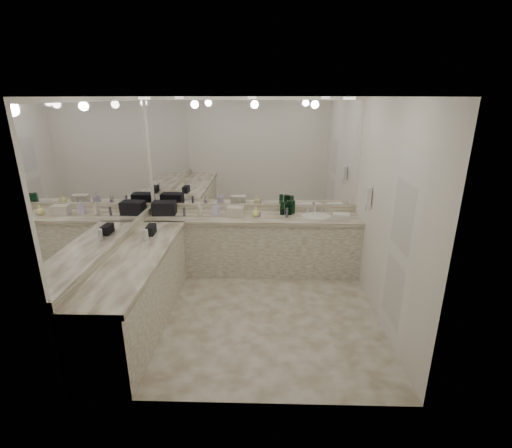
{
  "coord_description": "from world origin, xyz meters",
  "views": [
    {
      "loc": [
        0.19,
        -4.11,
        2.6
      ],
      "look_at": [
        0.07,
        0.4,
        1.04
      ],
      "focal_mm": 26.0,
      "sensor_mm": 36.0,
      "label": 1
    }
  ],
  "objects_px": {
    "wall_phone": "(368,196)",
    "black_toiletry_bag": "(164,208)",
    "cream_cosmetic_case": "(235,212)",
    "soap_bottle_a": "(200,209)",
    "hand_towel": "(342,215)",
    "soap_bottle_b": "(216,208)",
    "sink": "(316,217)",
    "soap_bottle_c": "(256,212)"
  },
  "relations": [
    {
      "from": "soap_bottle_c",
      "to": "sink",
      "type": "bearing_deg",
      "value": 2.73
    },
    {
      "from": "soap_bottle_a",
      "to": "soap_bottle_b",
      "type": "height_order",
      "value": "soap_bottle_b"
    },
    {
      "from": "sink",
      "to": "black_toiletry_bag",
      "type": "bearing_deg",
      "value": 179.08
    },
    {
      "from": "cream_cosmetic_case",
      "to": "hand_towel",
      "type": "height_order",
      "value": "cream_cosmetic_case"
    },
    {
      "from": "hand_towel",
      "to": "soap_bottle_a",
      "type": "bearing_deg",
      "value": -179.58
    },
    {
      "from": "sink",
      "to": "cream_cosmetic_case",
      "type": "height_order",
      "value": "cream_cosmetic_case"
    },
    {
      "from": "sink",
      "to": "soap_bottle_c",
      "type": "relative_size",
      "value": 2.92
    },
    {
      "from": "sink",
      "to": "cream_cosmetic_case",
      "type": "xyz_separation_m",
      "value": [
        -1.21,
        -0.03,
        0.08
      ]
    },
    {
      "from": "soap_bottle_c",
      "to": "soap_bottle_a",
      "type": "bearing_deg",
      "value": 177.44
    },
    {
      "from": "wall_phone",
      "to": "soap_bottle_b",
      "type": "xyz_separation_m",
      "value": [
        -2.11,
        0.52,
        -0.34
      ]
    },
    {
      "from": "black_toiletry_bag",
      "to": "hand_towel",
      "type": "height_order",
      "value": "black_toiletry_bag"
    },
    {
      "from": "hand_towel",
      "to": "sink",
      "type": "bearing_deg",
      "value": -178.48
    },
    {
      "from": "sink",
      "to": "black_toiletry_bag",
      "type": "relative_size",
      "value": 1.28
    },
    {
      "from": "sink",
      "to": "hand_towel",
      "type": "height_order",
      "value": "hand_towel"
    },
    {
      "from": "cream_cosmetic_case",
      "to": "soap_bottle_a",
      "type": "height_order",
      "value": "soap_bottle_a"
    },
    {
      "from": "sink",
      "to": "soap_bottle_a",
      "type": "height_order",
      "value": "soap_bottle_a"
    },
    {
      "from": "wall_phone",
      "to": "soap_bottle_c",
      "type": "bearing_deg",
      "value": 163.17
    },
    {
      "from": "hand_towel",
      "to": "soap_bottle_c",
      "type": "xyz_separation_m",
      "value": [
        -1.29,
        -0.05,
        0.06
      ]
    },
    {
      "from": "wall_phone",
      "to": "cream_cosmetic_case",
      "type": "relative_size",
      "value": 0.97
    },
    {
      "from": "cream_cosmetic_case",
      "to": "soap_bottle_a",
      "type": "xyz_separation_m",
      "value": [
        -0.53,
        0.03,
        0.03
      ]
    },
    {
      "from": "soap_bottle_c",
      "to": "wall_phone",
      "type": "bearing_deg",
      "value": -16.83
    },
    {
      "from": "black_toiletry_bag",
      "to": "soap_bottle_b",
      "type": "distance_m",
      "value": 0.79
    },
    {
      "from": "wall_phone",
      "to": "black_toiletry_bag",
      "type": "distance_m",
      "value": 2.97
    },
    {
      "from": "wall_phone",
      "to": "cream_cosmetic_case",
      "type": "height_order",
      "value": "wall_phone"
    },
    {
      "from": "wall_phone",
      "to": "cream_cosmetic_case",
      "type": "distance_m",
      "value": 1.92
    },
    {
      "from": "sink",
      "to": "soap_bottle_b",
      "type": "bearing_deg",
      "value": 179.33
    },
    {
      "from": "black_toiletry_bag",
      "to": "soap_bottle_a",
      "type": "xyz_separation_m",
      "value": [
        0.55,
        -0.04,
        0.0
      ]
    },
    {
      "from": "hand_towel",
      "to": "wall_phone",
      "type": "bearing_deg",
      "value": -66.3
    },
    {
      "from": "sink",
      "to": "hand_towel",
      "type": "distance_m",
      "value": 0.38
    },
    {
      "from": "soap_bottle_b",
      "to": "sink",
      "type": "bearing_deg",
      "value": -0.67
    },
    {
      "from": "cream_cosmetic_case",
      "to": "soap_bottle_a",
      "type": "bearing_deg",
      "value": 179.81
    },
    {
      "from": "cream_cosmetic_case",
      "to": "black_toiletry_bag",
      "type": "bearing_deg",
      "value": 179.06
    },
    {
      "from": "soap_bottle_b",
      "to": "soap_bottle_c",
      "type": "bearing_deg",
      "value": -5.78
    },
    {
      "from": "sink",
      "to": "soap_bottle_b",
      "type": "relative_size",
      "value": 2.08
    },
    {
      "from": "black_toiletry_bag",
      "to": "cream_cosmetic_case",
      "type": "relative_size",
      "value": 1.39
    },
    {
      "from": "cream_cosmetic_case",
      "to": "hand_towel",
      "type": "relative_size",
      "value": 1.03
    },
    {
      "from": "hand_towel",
      "to": "soap_bottle_b",
      "type": "distance_m",
      "value": 1.89
    },
    {
      "from": "soap_bottle_a",
      "to": "soap_bottle_c",
      "type": "height_order",
      "value": "soap_bottle_a"
    },
    {
      "from": "sink",
      "to": "black_toiletry_bag",
      "type": "xyz_separation_m",
      "value": [
        -2.3,
        0.04,
        0.1
      ]
    },
    {
      "from": "black_toiletry_bag",
      "to": "cream_cosmetic_case",
      "type": "xyz_separation_m",
      "value": [
        1.08,
        -0.07,
        -0.03
      ]
    },
    {
      "from": "black_toiletry_bag",
      "to": "soap_bottle_c",
      "type": "distance_m",
      "value": 1.4
    },
    {
      "from": "cream_cosmetic_case",
      "to": "soap_bottle_b",
      "type": "bearing_deg",
      "value": 172.94
    }
  ]
}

